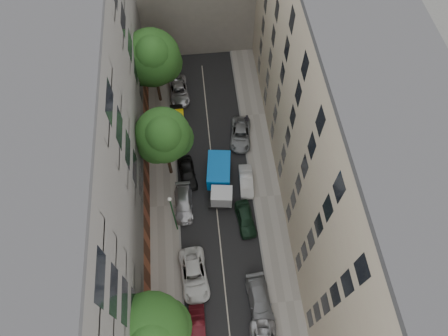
{
  "coord_description": "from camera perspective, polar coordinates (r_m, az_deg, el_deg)",
  "views": [
    {
      "loc": [
        -1.03,
        -18.27,
        38.53
      ],
      "look_at": [
        0.92,
        0.55,
        6.0
      ],
      "focal_mm": 32.0,
      "sensor_mm": 36.0,
      "label": 1
    }
  ],
  "objects": [
    {
      "name": "car_left_3",
      "position": [
        42.02,
        -5.78,
        -5.07
      ],
      "size": [
        1.94,
        4.63,
        1.34
      ],
      "primitive_type": "imported",
      "rotation": [
        0.0,
        0.0,
        -0.02
      ],
      "color": "#B1B0B5",
      "rests_on": "ground"
    },
    {
      "name": "tree_near",
      "position": [
        32.74,
        -10.29,
        -22.23
      ],
      "size": [
        6.08,
        5.92,
        9.67
      ],
      "color": "#382619",
      "rests_on": "sidewalk_left"
    },
    {
      "name": "car_right_3",
      "position": [
        43.08,
        3.18,
        -1.9
      ],
      "size": [
        1.59,
        4.06,
        1.32
      ],
      "primitive_type": "imported",
      "rotation": [
        0.0,
        0.0,
        -0.05
      ],
      "color": "silver",
      "rests_on": "ground"
    },
    {
      "name": "tree_mid",
      "position": [
        38.69,
        -8.57,
        4.36
      ],
      "size": [
        5.67,
        5.45,
        10.14
      ],
      "color": "#382619",
      "rests_on": "sidewalk_left"
    },
    {
      "name": "building_right",
      "position": [
        35.96,
        16.32,
        3.88
      ],
      "size": [
        8.0,
        44.0,
        20.0
      ],
      "primitive_type": "cube",
      "color": "tan",
      "rests_on": "ground"
    },
    {
      "name": "car_right_1",
      "position": [
        38.77,
        5.13,
        -18.39
      ],
      "size": [
        2.35,
        5.05,
        1.43
      ],
      "primitive_type": "imported",
      "rotation": [
        0.0,
        0.0,
        0.07
      ],
      "color": "slate",
      "rests_on": "ground"
    },
    {
      "name": "tarp_truck",
      "position": [
        42.23,
        -0.63,
        -1.52
      ],
      "size": [
        3.04,
        6.11,
        2.7
      ],
      "rotation": [
        0.0,
        0.0,
        -0.14
      ],
      "color": "black",
      "rests_on": "ground"
    },
    {
      "name": "car_right_4",
      "position": [
        46.25,
        2.37,
        4.8
      ],
      "size": [
        2.93,
        5.15,
        1.36
      ],
      "primitive_type": "imported",
      "rotation": [
        0.0,
        0.0,
        -0.14
      ],
      "color": "gray",
      "rests_on": "ground"
    },
    {
      "name": "sidewalk_right",
      "position": [
        43.08,
        6.16,
        -4.06
      ],
      "size": [
        3.0,
        44.0,
        0.15
      ],
      "primitive_type": "cube",
      "color": "gray",
      "rests_on": "ground"
    },
    {
      "name": "car_right_2",
      "position": [
        41.12,
        3.08,
        -7.27
      ],
      "size": [
        2.05,
        4.3,
        1.42
      ],
      "primitive_type": "imported",
      "rotation": [
        0.0,
        0.0,
        0.09
      ],
      "color": "black",
      "rests_on": "ground"
    },
    {
      "name": "sidewalk_left",
      "position": [
        42.81,
        -8.54,
        -5.4
      ],
      "size": [
        3.0,
        44.0,
        0.15
      ],
      "primitive_type": "cube",
      "color": "gray",
      "rests_on": "ground"
    },
    {
      "name": "road_surface",
      "position": [
        42.65,
        -1.16,
        -4.8
      ],
      "size": [
        8.0,
        44.0,
        0.02
      ],
      "primitive_type": "cube",
      "color": "black",
      "rests_on": "ground"
    },
    {
      "name": "car_left_6",
      "position": [
        50.58,
        -6.45,
        10.91
      ],
      "size": [
        2.68,
        5.13,
        1.38
      ],
      "primitive_type": "imported",
      "rotation": [
        0.0,
        0.0,
        0.08
      ],
      "color": "#B5B4B9",
      "rests_on": "ground"
    },
    {
      "name": "car_left_2",
      "position": [
        39.25,
        -4.3,
        -14.99
      ],
      "size": [
        2.91,
        5.59,
        1.5
      ],
      "primitive_type": "imported",
      "rotation": [
        0.0,
        0.0,
        0.08
      ],
      "color": "silver",
      "rests_on": "ground"
    },
    {
      "name": "lamp_post",
      "position": [
        37.54,
        -7.32,
        -6.2
      ],
      "size": [
        0.36,
        0.36,
        7.17
      ],
      "color": "#164E21",
      "rests_on": "sidewalk_left"
    },
    {
      "name": "building_left",
      "position": [
        35.32,
        -19.52,
        0.76
      ],
      "size": [
        8.0,
        44.0,
        20.0
      ],
      "primitive_type": "cube",
      "color": "#52504D",
      "rests_on": "ground"
    },
    {
      "name": "pedestrian",
      "position": [
        46.96,
        3.24,
        6.83
      ],
      "size": [
        0.76,
        0.57,
        1.9
      ],
      "primitive_type": "imported",
      "rotation": [
        0.0,
        0.0,
        2.96
      ],
      "color": "black",
      "rests_on": "sidewalk_right"
    },
    {
      "name": "car_left_1",
      "position": [
        38.35,
        -3.79,
        -21.82
      ],
      "size": [
        1.43,
        4.01,
        1.32
      ],
      "primitive_type": "imported",
      "rotation": [
        0.0,
        0.0,
        -0.01
      ],
      "color": "#4A0E15",
      "rests_on": "ground"
    },
    {
      "name": "car_left_4",
      "position": [
        43.61,
        -5.26,
        -0.7
      ],
      "size": [
        2.21,
        4.47,
        1.47
      ],
      "primitive_type": "imported",
      "rotation": [
        0.0,
        0.0,
        0.11
      ],
      "color": "black",
      "rests_on": "ground"
    },
    {
      "name": "car_left_5",
      "position": [
        47.62,
        -6.72,
        6.72
      ],
      "size": [
        1.58,
        4.49,
        1.48
      ],
      "primitive_type": "imported",
      "rotation": [
        0.0,
        0.0,
        0.0
      ],
      "color": "black",
      "rests_on": "ground"
    },
    {
      "name": "tree_far",
      "position": [
        45.65,
        -10.12,
        14.99
      ],
      "size": [
        6.43,
        6.32,
        10.31
      ],
      "color": "#382619",
      "rests_on": "sidewalk_left"
    },
    {
      "name": "ground",
      "position": [
        42.66,
        -1.16,
        -4.81
      ],
      "size": [
        120.0,
        120.0,
        0.0
      ],
      "primitive_type": "plane",
      "color": "#4C4C49",
      "rests_on": "ground"
    }
  ]
}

